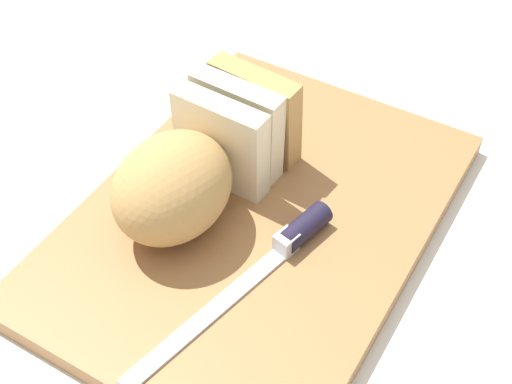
{
  "coord_description": "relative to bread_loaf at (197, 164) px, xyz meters",
  "views": [
    {
      "loc": [
        -0.41,
        -0.25,
        0.55
      ],
      "look_at": [
        0.0,
        0.0,
        0.05
      ],
      "focal_mm": 50.72,
      "sensor_mm": 36.0,
      "label": 1
    }
  ],
  "objects": [
    {
      "name": "crumb_near_knife",
      "position": [
        0.02,
        -0.09,
        -0.05
      ],
      "size": [
        0.01,
        0.01,
        0.01
      ],
      "primitive_type": "sphere",
      "color": "#A8753D",
      "rests_on": "cutting_board"
    },
    {
      "name": "bread_loaf",
      "position": [
        0.0,
        0.0,
        0.0
      ],
      "size": [
        0.22,
        0.11,
        0.1
      ],
      "rotation": [
        0.0,
        0.0,
        -0.08
      ],
      "color": "tan",
      "rests_on": "cutting_board"
    },
    {
      "name": "cutting_board",
      "position": [
        0.01,
        -0.06,
        -0.06
      ],
      "size": [
        0.45,
        0.32,
        0.02
      ],
      "primitive_type": "cube",
      "rotation": [
        0.0,
        0.0,
        0.02
      ],
      "color": "#9E6B3D",
      "rests_on": "ground_plane"
    },
    {
      "name": "ground_plane",
      "position": [
        0.01,
        -0.06,
        -0.07
      ],
      "size": [
        3.0,
        3.0,
        0.0
      ],
      "primitive_type": "plane",
      "color": "silver"
    },
    {
      "name": "crumb_near_loaf",
      "position": [
        0.03,
        -0.05,
        -0.05
      ],
      "size": [
        0.01,
        0.01,
        0.01
      ],
      "primitive_type": "sphere",
      "color": "#A8753D",
      "rests_on": "cutting_board"
    },
    {
      "name": "bread_knife",
      "position": [
        -0.01,
        -0.1,
        -0.04
      ],
      "size": [
        0.25,
        0.07,
        0.02
      ],
      "rotation": [
        0.0,
        0.0,
        2.94
      ],
      "color": "silver",
      "rests_on": "cutting_board"
    }
  ]
}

